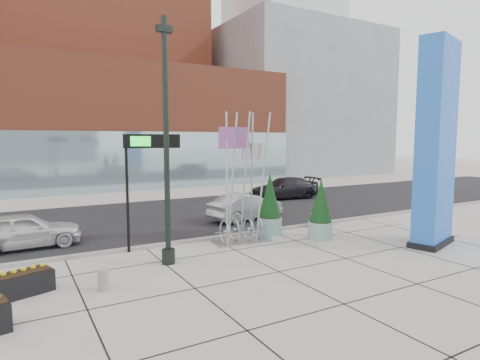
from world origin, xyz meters
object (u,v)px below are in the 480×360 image
blue_pylon (436,148)px  public_art_sculpture (242,208)px  concrete_bollard (104,280)px  car_white_west (24,231)px  overhead_street_sign (146,151)px  lamp_post (167,166)px  car_silver_mid (246,207)px

blue_pylon → public_art_sculpture: 8.31m
blue_pylon → concrete_bollard: size_ratio=13.18×
concrete_bollard → car_white_west: size_ratio=0.15×
concrete_bollard → overhead_street_sign: bearing=56.2°
public_art_sculpture → concrete_bollard: (-6.25, -2.82, -1.13)m
lamp_post → concrete_bollard: bearing=-149.2°
lamp_post → blue_pylon: bearing=-15.9°
public_art_sculpture → overhead_street_sign: bearing=171.5°
blue_pylon → overhead_street_sign: (-10.46, 5.10, -0.11)m
overhead_street_sign → car_silver_mid: (6.34, 3.15, -3.20)m
concrete_bollard → car_white_west: car_white_west is taller
blue_pylon → public_art_sculpture: blue_pylon is taller
blue_pylon → car_silver_mid: bearing=99.0°
lamp_post → overhead_street_sign: 2.19m
public_art_sculpture → overhead_street_sign: 4.62m
overhead_street_sign → car_white_west: 5.92m
car_silver_mid → public_art_sculpture: bearing=135.1°
blue_pylon → lamp_post: size_ratio=0.99×
overhead_street_sign → lamp_post: bearing=-75.7°
public_art_sculpture → car_white_west: bearing=161.0°
blue_pylon → overhead_street_sign: 11.64m
concrete_bollard → car_white_west: bearing=106.9°
overhead_street_sign → car_white_west: bearing=161.8°
lamp_post → public_art_sculpture: bearing=19.6°
overhead_street_sign → car_white_west: (-4.29, 2.54, -3.19)m
concrete_bollard → public_art_sculpture: bearing=24.3°
blue_pylon → overhead_street_sign: blue_pylon is taller
lamp_post → car_white_west: lamp_post is taller
public_art_sculpture → overhead_street_sign: public_art_sculpture is taller
blue_pylon → public_art_sculpture: size_ratio=1.51×
public_art_sculpture → concrete_bollard: 6.95m
lamp_post → concrete_bollard: size_ratio=13.35×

